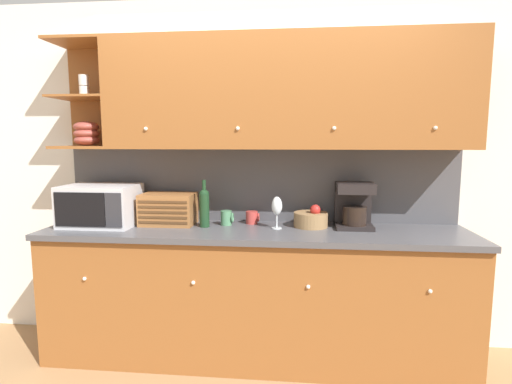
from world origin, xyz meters
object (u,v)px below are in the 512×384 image
microwave (101,205)px  coffee_maker (354,205)px  bread_box (168,209)px  fruit_basket (311,219)px  mug (227,218)px  mug_blue_second (252,217)px  wine_glass (277,207)px  wine_bottle (204,206)px

microwave → coffee_maker: coffee_maker is taller
bread_box → fruit_basket: bread_box is taller
microwave → mug: (0.91, 0.10, -0.09)m
microwave → mug_blue_second: bearing=8.6°
bread_box → wine_glass: size_ratio=1.70×
wine_glass → fruit_basket: wine_glass is taller
fruit_basket → wine_bottle: bearing=-174.2°
wine_bottle → wine_glass: size_ratio=1.49×
bread_box → wine_bottle: wine_bottle is taller
mug → wine_glass: bearing=-12.2°
bread_box → coffee_maker: 1.35m
wine_glass → mug: bearing=167.8°
wine_glass → coffee_maker: coffee_maker is taller
mug_blue_second → coffee_maker: size_ratio=0.31×
bread_box → wine_bottle: (0.28, -0.06, 0.04)m
wine_bottle → mug: (0.15, 0.08, -0.10)m
mug → wine_glass: wine_glass is taller
microwave → wine_bottle: bearing=1.5°
wine_bottle → coffee_maker: bearing=4.3°
mug → mug_blue_second: mug is taller
microwave → wine_bottle: wine_bottle is taller
microwave → coffee_maker: (1.83, 0.10, 0.02)m
microwave → mug_blue_second: size_ratio=5.13×
wine_bottle → mug: 0.19m
wine_bottle → bread_box: bearing=168.2°
wine_bottle → mug_blue_second: (0.33, 0.15, -0.11)m
bread_box → wine_glass: bearing=-4.4°
microwave → wine_glass: 1.28m
bread_box → coffee_maker: size_ratio=1.19×
microwave → mug: bearing=6.1°
wine_bottle → fruit_basket: 0.77m
mug → microwave: bearing=-173.9°
microwave → bread_box: size_ratio=1.33×
wine_bottle → microwave: bearing=-178.5°
mug → wine_glass: 0.39m
microwave → mug_blue_second: microwave is taller
wine_glass → coffee_maker: size_ratio=0.70×
wine_glass → fruit_basket: (0.24, 0.08, -0.10)m
bread_box → coffee_maker: coffee_maker is taller
mug → coffee_maker: (0.91, 0.00, 0.11)m
bread_box → fruit_basket: size_ratio=1.59×
microwave → mug: 0.92m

